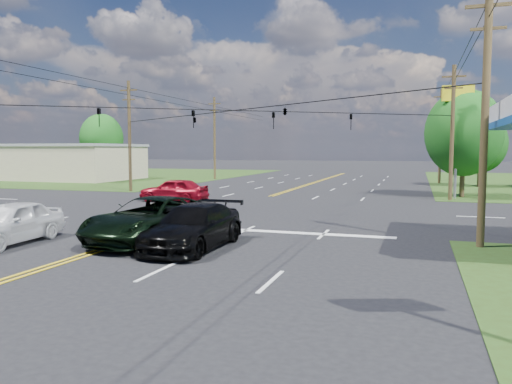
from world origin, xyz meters
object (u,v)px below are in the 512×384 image
(retail_nw, at_px, (67,163))
(tree_far_l, at_px, (101,139))
(tree_right_a, at_px, (464,133))
(tree_right_b, at_px, (480,143))
(pole_left_far, at_px, (215,137))
(suv_black, at_px, (194,227))
(pole_right_far, at_px, (441,135))
(pole_nw, at_px, (130,135))
(pole_ne, at_px, (452,131))
(pole_se, at_px, (485,113))
(pickup_white, at_px, (9,223))
(pickup_dkgreen, at_px, (152,220))

(retail_nw, relative_size, tree_far_l, 1.83)
(tree_right_a, distance_m, tree_right_b, 12.27)
(pole_left_far, height_order, suv_black, pole_left_far)
(pole_right_far, relative_size, tree_right_a, 1.22)
(pole_nw, height_order, tree_far_l, pole_nw)
(pole_ne, relative_size, pole_left_far, 0.95)
(pole_nw, bearing_deg, pole_right_far, 36.16)
(retail_nw, relative_size, pole_nw, 1.68)
(pole_nw, relative_size, pole_ne, 1.00)
(tree_far_l, bearing_deg, pole_left_far, -11.89)
(tree_right_a, relative_size, tree_right_b, 1.15)
(pole_nw, bearing_deg, suv_black, -53.18)
(tree_right_a, bearing_deg, pole_nw, -173.66)
(pole_se, distance_m, pole_ne, 18.00)
(pole_right_far, height_order, pickup_white, pole_right_far)
(retail_nw, height_order, pickup_dkgreen, retail_nw)
(pole_nw, xyz_separation_m, suv_black, (16.00, -21.37, -4.11))
(pole_se, relative_size, pickup_white, 1.98)
(tree_right_b, xyz_separation_m, suv_black, (-13.50, -36.37, -3.42))
(pickup_white, bearing_deg, pickup_dkgreen, 18.19)
(pole_nw, xyz_separation_m, pole_ne, (26.00, 0.00, 0.00))
(suv_black, distance_m, pickup_white, 7.25)
(pole_left_far, xyz_separation_m, pickup_dkgreen, (13.89, -39.71, -4.29))
(pole_se, relative_size, tree_right_b, 1.34)
(tree_far_l, xyz_separation_m, pickup_dkgreen, (32.89, -43.71, -4.32))
(tree_right_a, xyz_separation_m, tree_far_l, (-46.00, 20.00, 0.33))
(tree_right_b, height_order, pickup_white, tree_right_b)
(pole_ne, distance_m, pole_left_far, 32.20)
(retail_nw, xyz_separation_m, tree_far_l, (-2.00, 10.00, 3.19))
(pole_se, relative_size, pickup_dkgreen, 1.50)
(retail_nw, distance_m, pole_ne, 45.02)
(pole_se, relative_size, tree_right_a, 1.16)
(pole_se, distance_m, tree_right_b, 33.19)
(pickup_dkgreen, height_order, suv_black, pickup_dkgreen)
(pickup_white, bearing_deg, pole_nw, 107.71)
(pole_right_far, relative_size, tree_far_l, 1.15)
(pole_ne, distance_m, pickup_dkgreen, 24.33)
(pole_se, bearing_deg, retail_nw, 144.21)
(tree_far_l, bearing_deg, pickup_white, -58.62)
(pole_right_far, height_order, tree_far_l, pole_right_far)
(pole_nw, distance_m, pole_left_far, 19.00)
(pole_se, xyz_separation_m, pole_nw, (-26.00, 18.00, 0.00))
(pickup_dkgreen, relative_size, pickup_white, 1.32)
(pole_se, xyz_separation_m, tree_right_b, (3.50, 33.00, -0.70))
(pickup_dkgreen, bearing_deg, retail_nw, 138.98)
(pole_nw, relative_size, pole_left_far, 0.95)
(pole_se, bearing_deg, pole_left_far, 125.10)
(retail_nw, distance_m, pole_se, 53.09)
(pickup_dkgreen, distance_m, pickup_white, 5.40)
(pickup_dkgreen, bearing_deg, tree_right_a, 67.53)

